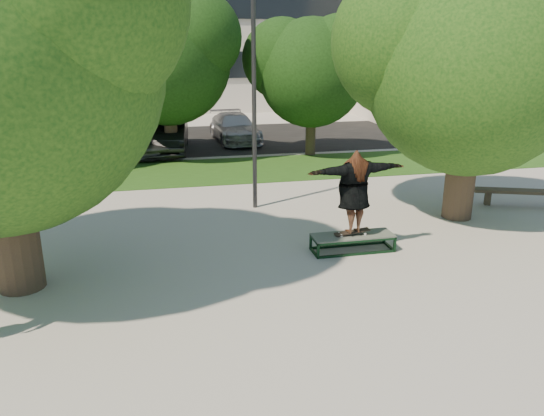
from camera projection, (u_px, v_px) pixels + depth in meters
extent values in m
plane|color=#A39D95|center=(252.00, 289.00, 9.90)|extent=(120.00, 120.00, 0.00)
cube|color=#224914|center=(232.00, 170.00, 18.95)|extent=(30.00, 4.00, 0.02)
cube|color=black|center=(191.00, 140.00, 24.80)|extent=(40.00, 8.00, 0.01)
cylinder|color=#38281E|center=(11.00, 206.00, 9.49)|extent=(0.84, 0.84, 3.20)
cylinder|color=#38281E|center=(462.00, 161.00, 13.47)|extent=(0.76, 0.76, 3.00)
sphere|color=#123C10|center=(472.00, 69.00, 12.78)|extent=(5.20, 5.20, 5.20)
sphere|color=#123C10|center=(410.00, 41.00, 13.05)|extent=(3.90, 3.90, 3.90)
sphere|color=#123C10|center=(535.00, 29.00, 12.26)|extent=(3.64, 3.64, 3.64)
cylinder|color=#38281E|center=(11.00, 132.00, 18.39)|extent=(0.44, 0.44, 2.80)
sphere|color=black|center=(2.00, 71.00, 17.76)|extent=(4.40, 4.40, 4.40)
sphere|color=black|center=(27.00, 47.00, 17.33)|extent=(3.08, 3.08, 3.08)
cylinder|color=#38281E|center=(170.00, 120.00, 20.41)|extent=(0.50, 0.50, 3.00)
sphere|color=black|center=(167.00, 61.00, 19.75)|extent=(4.80, 4.80, 4.80)
sphere|color=black|center=(133.00, 44.00, 19.99)|extent=(3.60, 3.60, 3.60)
sphere|color=black|center=(196.00, 37.00, 19.27)|extent=(3.36, 3.36, 3.36)
cylinder|color=#38281E|center=(311.00, 123.00, 21.14)|extent=(0.40, 0.40, 2.60)
sphere|color=black|center=(312.00, 73.00, 20.56)|extent=(4.20, 4.20, 4.20)
sphere|color=black|center=(282.00, 59.00, 20.77)|extent=(3.15, 3.15, 3.15)
sphere|color=black|center=(339.00, 54.00, 20.14)|extent=(2.94, 2.94, 2.94)
cylinder|color=#2D2D30|center=(254.00, 98.00, 13.85)|extent=(0.12, 0.12, 6.00)
cube|color=black|center=(144.00, 66.00, 31.81)|extent=(27.60, 0.12, 1.60)
cube|color=black|center=(140.00, 3.00, 30.75)|extent=(27.60, 0.12, 1.60)
cube|color=beige|center=(473.00, 48.00, 32.87)|extent=(15.00, 10.00, 8.00)
cube|color=#475147|center=(353.00, 235.00, 11.59)|extent=(1.80, 0.60, 0.03)
cylinder|color=white|center=(342.00, 236.00, 11.45)|extent=(0.06, 0.03, 0.06)
cylinder|color=white|center=(339.00, 233.00, 11.60)|extent=(0.06, 0.03, 0.06)
cylinder|color=white|center=(365.00, 234.00, 11.56)|extent=(0.06, 0.03, 0.06)
cylinder|color=white|center=(362.00, 231.00, 11.71)|extent=(0.06, 0.03, 0.06)
cube|color=black|center=(352.00, 232.00, 11.56)|extent=(0.78, 0.20, 0.10)
imported|color=brown|center=(354.00, 192.00, 11.29)|extent=(2.27, 0.84, 1.80)
cube|color=#493E2C|center=(488.00, 198.00, 14.91)|extent=(0.20, 0.20, 0.41)
cube|color=#493E2C|center=(531.00, 192.00, 14.69)|extent=(3.01, 1.48, 0.08)
imported|color=silver|center=(43.00, 136.00, 21.39)|extent=(2.44, 4.71, 1.53)
imported|color=black|center=(166.00, 132.00, 21.99)|extent=(2.12, 4.95, 1.59)
imported|color=#545358|center=(145.00, 135.00, 21.84)|extent=(3.13, 5.46, 1.43)
imported|color=#ADACB1|center=(235.00, 128.00, 24.21)|extent=(2.10, 4.50, 1.27)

